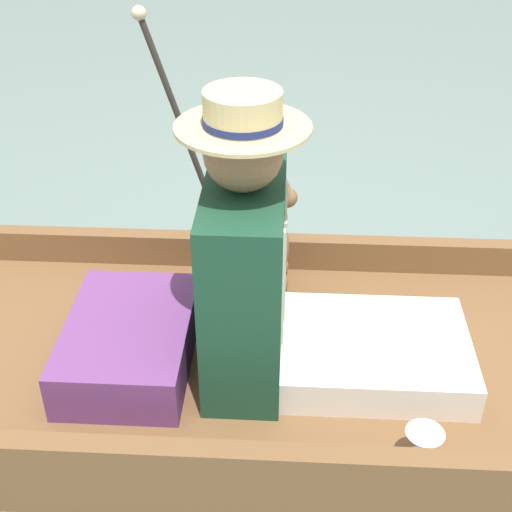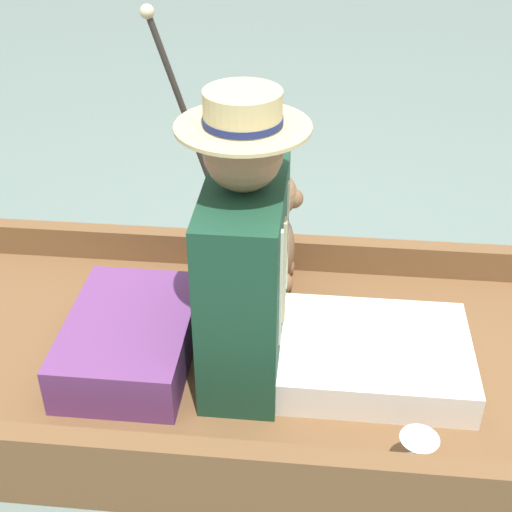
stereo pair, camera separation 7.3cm
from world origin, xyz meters
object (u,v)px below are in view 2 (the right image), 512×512
Objects in this scene: wine_glass at (418,447)px; walking_cane at (192,132)px; seated_person at (280,285)px; teddy_bear at (273,231)px.

wine_glass is 1.16m from walking_cane.
seated_person is at bearing 34.65° from walking_cane.
walking_cane is at bearing -98.84° from teddy_bear.
seated_person is 0.56m from wine_glass.
teddy_bear is 0.48× the size of walking_cane.
seated_person is at bearing -133.35° from wine_glass.
wine_glass is at bearing 28.97° from teddy_bear.
seated_person is 8.09× the size of wine_glass.
wine_glass is at bearing 36.44° from seated_person.
teddy_bear is 0.42m from walking_cane.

